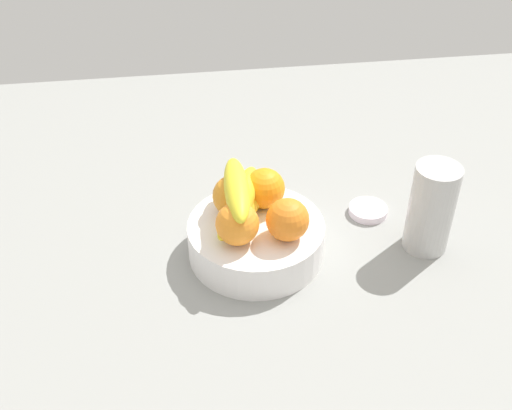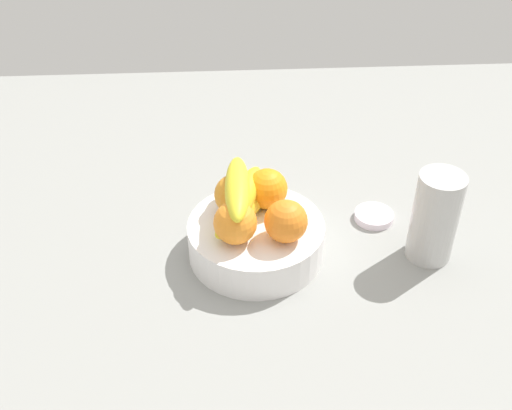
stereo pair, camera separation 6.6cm
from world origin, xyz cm
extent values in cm
cube|color=gray|center=(0.00, 0.00, -1.50)|extent=(180.00, 140.00, 3.00)
cylinder|color=white|center=(0.58, 0.94, 3.13)|extent=(22.62, 22.62, 6.26)
sphere|color=orange|center=(-3.88, 4.65, 9.70)|extent=(6.89, 6.89, 6.89)
sphere|color=orange|center=(-1.57, -4.13, 9.70)|extent=(6.89, 6.89, 6.89)
sphere|color=orange|center=(3.84, -2.77, 9.70)|extent=(6.89, 6.89, 6.89)
sphere|color=orange|center=(4.03, 4.57, 9.70)|extent=(6.89, 6.89, 6.89)
ellipsoid|color=yellow|center=(2.38, -0.92, 8.26)|extent=(12.57, 16.45, 4.00)
ellipsoid|color=yellow|center=(2.54, -1.18, 10.46)|extent=(9.39, 17.37, 4.00)
ellipsoid|color=yellow|center=(3.49, -0.55, 12.66)|extent=(4.59, 17.13, 4.00)
cylinder|color=#BCBBB8|center=(-28.29, 2.91, 7.99)|extent=(7.52, 7.52, 15.98)
cylinder|color=white|center=(-21.21, -7.03, 0.68)|extent=(7.01, 7.01, 1.36)
camera|label=1|loc=(11.80, 80.46, 71.62)|focal=44.46mm
camera|label=2|loc=(5.28, 81.11, 71.62)|focal=44.46mm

